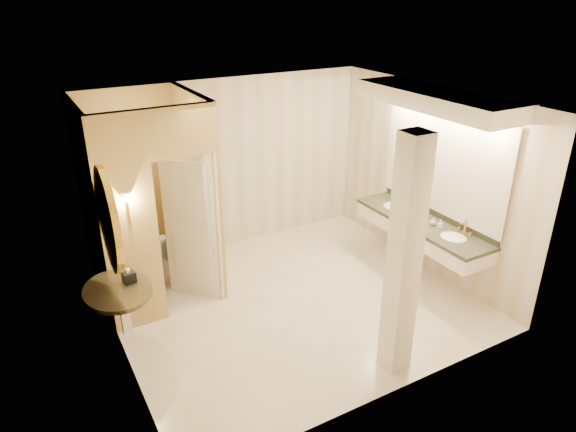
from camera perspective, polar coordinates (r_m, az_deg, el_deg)
name	(u,v)px	position (r m, az deg, el deg)	size (l,w,h in m)	color
floor	(293,301)	(7.08, 0.58, -9.39)	(4.50, 4.50, 0.00)	white
ceiling	(294,102)	(6.02, 0.69, 12.54)	(4.50, 4.50, 0.00)	white
wall_back	(230,165)	(8.11, -6.47, 5.60)	(4.50, 0.02, 2.70)	beige
wall_front	(399,284)	(5.00, 12.25, -7.35)	(4.50, 0.02, 2.70)	beige
wall_left	(110,252)	(5.76, -19.21, -3.75)	(0.02, 4.00, 2.70)	beige
wall_right	(428,180)	(7.73, 15.28, 3.93)	(0.02, 4.00, 2.70)	beige
toilet_closet	(181,199)	(6.82, -11.77, 1.88)	(1.50, 1.55, 2.70)	tan
wall_sconce	(126,199)	(6.04, -17.53, 1.82)	(0.14, 0.14, 0.42)	gold
vanity	(430,170)	(7.27, 15.46, 4.96)	(0.75, 2.40, 2.09)	white
console_shelf	(113,251)	(5.78, -18.86, -3.72)	(0.92, 0.92, 1.91)	black
pillar	(404,260)	(5.42, 12.76, -4.76)	(0.27, 0.27, 2.70)	white
tissue_box	(129,277)	(6.05, -17.26, -6.50)	(0.13, 0.13, 0.13)	black
toilet	(148,256)	(7.63, -15.32, -4.26)	(0.44, 0.76, 0.78)	white
soap_bottle_a	(440,224)	(7.32, 16.55, -0.89)	(0.06, 0.06, 0.12)	beige
soap_bottle_b	(433,221)	(7.40, 15.83, -0.58)	(0.09, 0.09, 0.11)	silver
soap_bottle_c	(400,207)	(7.67, 12.37, 1.03)	(0.07, 0.07, 0.19)	#C6B28C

